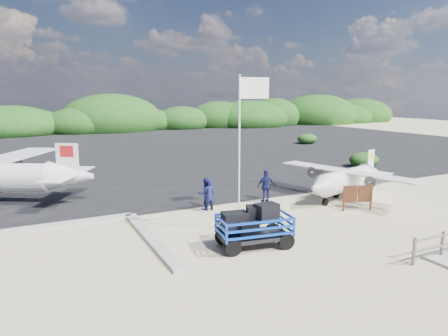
# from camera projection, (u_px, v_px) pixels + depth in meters

# --- Properties ---
(ground) EXTENTS (160.00, 160.00, 0.00)m
(ground) POSITION_uv_depth(u_px,v_px,m) (264.00, 234.00, 17.01)
(ground) COLOR beige
(asphalt_apron) EXTENTS (90.00, 50.00, 0.04)m
(asphalt_apron) POSITION_uv_depth(u_px,v_px,m) (116.00, 150.00, 43.39)
(asphalt_apron) COLOR #B2B2B2
(asphalt_apron) RESTS_ON ground
(lagoon) EXTENTS (9.00, 7.00, 0.40)m
(lagoon) POSITION_uv_depth(u_px,v_px,m) (29.00, 260.00, 14.36)
(lagoon) COLOR #B2B2B2
(lagoon) RESTS_ON ground
(vegetation_band) EXTENTS (124.00, 8.00, 4.40)m
(vegetation_band) POSITION_uv_depth(u_px,v_px,m) (84.00, 131.00, 65.38)
(vegetation_band) COLOR #B2B2B2
(vegetation_band) RESTS_ON ground
(baggage_cart) EXTENTS (3.26, 2.18, 1.51)m
(baggage_cart) POSITION_uv_depth(u_px,v_px,m) (254.00, 247.00, 15.59)
(baggage_cart) COLOR blue
(baggage_cart) RESTS_ON ground
(flagpole) EXTENTS (1.41, 0.76, 6.70)m
(flagpole) POSITION_uv_depth(u_px,v_px,m) (239.00, 227.00, 17.88)
(flagpole) COLOR white
(flagpole) RESTS_ON ground
(signboard) EXTENTS (1.57, 0.75, 1.34)m
(signboard) POSITION_uv_depth(u_px,v_px,m) (357.00, 211.00, 20.48)
(signboard) COLOR #4D2A16
(signboard) RESTS_ON ground
(crew_a) EXTENTS (0.60, 0.40, 1.63)m
(crew_a) POSITION_uv_depth(u_px,v_px,m) (209.00, 195.00, 20.38)
(crew_a) COLOR #131847
(crew_a) RESTS_ON ground
(crew_b) EXTENTS (0.84, 0.67, 1.67)m
(crew_b) POSITION_uv_depth(u_px,v_px,m) (205.00, 194.00, 20.57)
(crew_b) COLOR #131847
(crew_b) RESTS_ON ground
(crew_c) EXTENTS (1.09, 0.56, 1.79)m
(crew_c) POSITION_uv_depth(u_px,v_px,m) (266.00, 186.00, 22.02)
(crew_c) COLOR #131847
(crew_c) RESTS_ON ground
(aircraft_large) EXTENTS (19.17, 19.17, 4.21)m
(aircraft_large) POSITION_uv_depth(u_px,v_px,m) (257.00, 145.00, 47.31)
(aircraft_large) COLOR #B2B2B2
(aircraft_large) RESTS_ON ground
(aircraft_small) EXTENTS (8.46, 8.46, 2.47)m
(aircraft_small) POSITION_uv_depth(u_px,v_px,m) (48.00, 156.00, 38.61)
(aircraft_small) COLOR #B2B2B2
(aircraft_small) RESTS_ON ground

